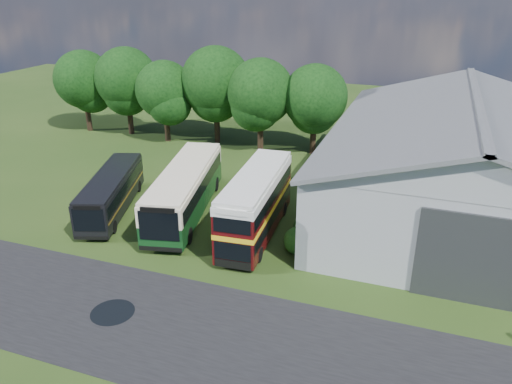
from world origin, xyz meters
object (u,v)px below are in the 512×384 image
at_px(bus_green_single, 185,190).
at_px(bus_maroon_double, 256,205).
at_px(storage_shed, 468,154).
at_px(bus_dark_single, 111,192).

xyz_separation_m(bus_green_single, bus_maroon_double, (5.73, -1.29, 0.32)).
height_order(storage_shed, bus_maroon_double, storage_shed).
xyz_separation_m(storage_shed, bus_maroon_double, (-12.55, -8.64, -2.06)).
relative_size(bus_green_single, bus_dark_single, 1.24).
bearing_deg(bus_dark_single, bus_maroon_double, -18.23).
relative_size(storage_shed, bus_dark_single, 2.46).
bearing_deg(bus_green_single, storage_shed, 9.39).
bearing_deg(storage_shed, bus_maroon_double, -145.45).
bearing_deg(storage_shed, bus_dark_single, -159.59).
relative_size(bus_green_single, bus_maroon_double, 1.25).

